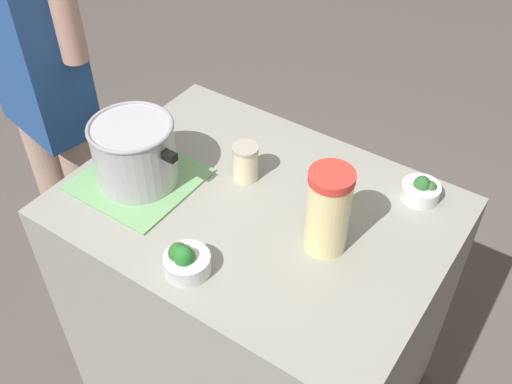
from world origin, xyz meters
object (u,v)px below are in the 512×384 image
Objects in this scene: lemonade_pitcher at (328,211)px; broccoli_bowl_center at (185,260)px; person_cook at (49,105)px; cooking_pot at (134,152)px; mason_jar at (246,162)px; broccoli_bowl_front at (421,190)px.

lemonade_pitcher reaches higher than broccoli_bowl_center.
person_cook is at bearing -19.82° from broccoli_bowl_center.
mason_jar is at bearing -143.09° from cooking_pot.
lemonade_pitcher is 2.10× the size of broccoli_bowl_center.
broccoli_bowl_center reaches higher than broccoli_bowl_front.
cooking_pot is at bearing 36.91° from mason_jar.
lemonade_pitcher reaches higher than cooking_pot.
lemonade_pitcher is 2.18× the size of mason_jar.
broccoli_bowl_front is (-0.14, -0.31, -0.10)m from lemonade_pitcher.
person_cook is (0.54, -0.13, -0.12)m from cooking_pot.
person_cook is (0.79, 0.06, -0.07)m from mason_jar.
cooking_pot reaches higher than broccoli_bowl_front.
mason_jar is (-0.25, -0.19, -0.05)m from cooking_pot.
mason_jar is at bearing 24.41° from broccoli_bowl_front.
broccoli_bowl_front is 0.93× the size of broccoli_bowl_center.
person_cook is (1.25, 0.27, -0.04)m from broccoli_bowl_front.
person_cook is at bearing -2.31° from lemonade_pitcher.
broccoli_bowl_center is at bearing 56.91° from broccoli_bowl_front.
broccoli_bowl_front is at bearing -113.40° from lemonade_pitcher.
lemonade_pitcher is at bearing 162.17° from mason_jar.
person_cook is at bearing 4.26° from mason_jar.
broccoli_bowl_front is 0.69m from broccoli_bowl_center.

